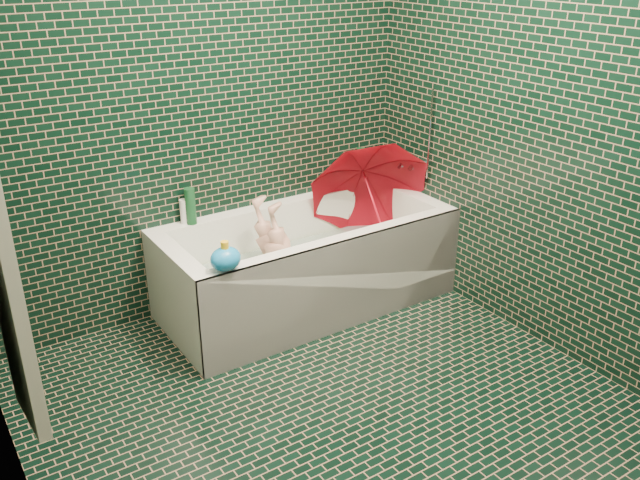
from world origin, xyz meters
TOP-DOWN VIEW (x-y plane):
  - floor at (0.00, 0.00)m, footprint 2.80×2.80m
  - wall_back at (0.00, 1.40)m, footprint 2.80×0.00m
  - wall_right at (1.30, 0.00)m, footprint 0.00×2.80m
  - bathtub at (0.45, 1.01)m, footprint 1.70×0.75m
  - bath_mat at (0.45, 1.02)m, footprint 1.35×0.47m
  - water at (0.45, 1.02)m, footprint 1.48×0.53m
  - towel at (-1.24, 0.24)m, footprint 0.08×0.44m
  - faucet at (1.26, 1.02)m, footprint 0.18×0.19m
  - child at (0.28, 1.03)m, footprint 0.85×0.33m
  - umbrella at (0.92, 1.00)m, footprint 1.07×1.13m
  - soap_bottle_a at (1.15, 1.36)m, footprint 0.11×0.11m
  - soap_bottle_b at (1.25, 1.35)m, footprint 0.09×0.09m
  - soap_bottle_c at (1.17, 1.32)m, footprint 0.17×0.17m
  - bottle_right_tall at (1.08, 1.36)m, footprint 0.07×0.07m
  - bottle_right_pump at (1.25, 1.32)m, footprint 0.06×0.06m
  - bottle_left_tall at (-0.13, 1.33)m, footprint 0.07×0.07m
  - bottle_left_short at (-0.15, 1.36)m, footprint 0.07×0.07m
  - rubber_duck at (0.98, 1.33)m, footprint 0.11×0.09m
  - bath_toy at (-0.23, 0.68)m, footprint 0.18×0.16m

SIDE VIEW (x-z plane):
  - floor at x=0.00m, z-range 0.00..0.00m
  - bath_mat at x=0.45m, z-range 0.15..0.16m
  - bathtub at x=0.45m, z-range -0.06..0.49m
  - water at x=0.45m, z-range 0.30..0.30m
  - child at x=0.28m, z-range 0.13..0.49m
  - soap_bottle_a at x=1.15m, z-range 0.43..0.67m
  - soap_bottle_b at x=1.25m, z-range 0.46..0.64m
  - soap_bottle_c at x=1.17m, z-range 0.46..0.64m
  - umbrella at x=0.92m, z-range 0.07..1.04m
  - rubber_duck at x=0.98m, z-range 0.55..0.63m
  - bath_toy at x=-0.23m, z-range 0.54..0.69m
  - bottle_left_short at x=-0.15m, z-range 0.55..0.69m
  - bottle_right_pump at x=1.25m, z-range 0.55..0.75m
  - bottle_left_tall at x=-0.13m, z-range 0.55..0.76m
  - bottle_right_tall at x=1.08m, z-range 0.55..0.79m
  - faucet at x=1.26m, z-range 0.50..1.05m
  - towel at x=-1.24m, z-range 0.47..1.59m
  - wall_back at x=0.00m, z-range -0.15..2.65m
  - wall_right at x=1.30m, z-range -0.15..2.65m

